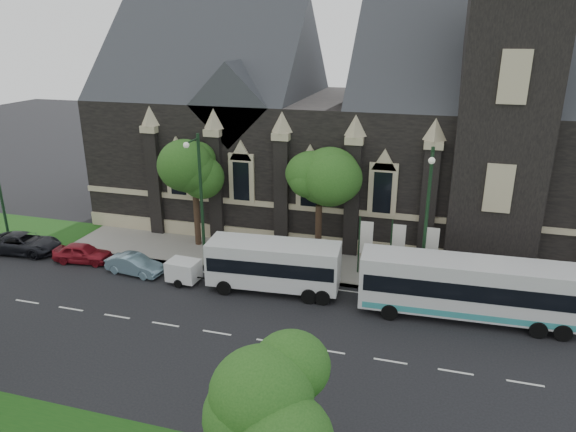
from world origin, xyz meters
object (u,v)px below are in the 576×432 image
(sedan, at_px, (135,265))
(car_far_red, at_px, (82,253))
(street_lamp_near, at_px, (427,215))
(banner_flag_left, at_px, (364,241))
(banner_flag_right, at_px, (429,248))
(shuttle_bus, at_px, (274,263))
(box_trailer, at_px, (184,270))
(tree_walk_right, at_px, (323,178))
(car_far_black, at_px, (24,243))
(street_lamp_mid, at_px, (200,195))
(tour_coach, at_px, (469,288))
(tree_park_east, at_px, (275,394))
(tree_walk_left, at_px, (198,170))
(banner_flag_center, at_px, (396,244))

(sedan, height_order, car_far_red, car_far_red)
(street_lamp_near, bearing_deg, car_far_red, -176.43)
(banner_flag_left, distance_m, banner_flag_right, 4.00)
(shuttle_bus, bearing_deg, box_trailer, -177.50)
(tree_walk_right, relative_size, car_far_black, 1.52)
(shuttle_bus, distance_m, sedan, 9.46)
(banner_flag_left, xyz_separation_m, car_far_red, (-18.63, -3.30, -1.71))
(street_lamp_mid, bearing_deg, box_trailer, -97.03)
(tour_coach, relative_size, shuttle_bus, 1.45)
(tree_park_east, distance_m, sedan, 20.57)
(sedan, bearing_deg, tree_walk_right, -56.74)
(shuttle_bus, relative_size, car_far_red, 2.06)
(tree_walk_left, height_order, box_trailer, tree_walk_left)
(tree_walk_left, relative_size, banner_flag_left, 1.91)
(banner_flag_left, bearing_deg, car_far_red, -169.95)
(tree_walk_left, bearing_deg, car_far_red, -142.60)
(banner_flag_right, distance_m, car_far_red, 22.94)
(tree_walk_left, distance_m, sedan, 7.88)
(tree_walk_left, height_order, car_far_red, tree_walk_left)
(banner_flag_left, bearing_deg, shuttle_bus, -143.98)
(street_lamp_near, bearing_deg, sedan, -173.63)
(banner_flag_center, distance_m, banner_flag_right, 2.00)
(banner_flag_right, bearing_deg, banner_flag_center, 180.00)
(street_lamp_near, height_order, car_far_black, street_lamp_near)
(banner_flag_right, relative_size, box_trailer, 1.43)
(banner_flag_left, relative_size, car_far_black, 0.78)
(street_lamp_near, height_order, banner_flag_left, street_lamp_near)
(shuttle_bus, bearing_deg, tour_coach, -5.41)
(box_trailer, relative_size, car_far_red, 0.71)
(banner_flag_center, bearing_deg, street_lamp_near, -48.07)
(shuttle_bus, bearing_deg, car_far_black, 174.29)
(banner_flag_right, xyz_separation_m, sedan, (-18.24, -3.91, -1.75))
(tree_park_east, height_order, car_far_black, tree_park_east)
(box_trailer, bearing_deg, tree_walk_right, 41.42)
(tree_park_east, relative_size, banner_flag_left, 1.57)
(street_lamp_mid, bearing_deg, tour_coach, -6.37)
(tour_coach, xyz_separation_m, box_trailer, (-16.84, -0.46, -1.01))
(tree_walk_left, height_order, banner_flag_right, tree_walk_left)
(tour_coach, xyz_separation_m, shuttle_bus, (-11.13, 0.22, -0.09))
(banner_flag_left, relative_size, banner_flag_center, 1.00)
(street_lamp_mid, distance_m, car_far_black, 14.12)
(tree_walk_right, distance_m, banner_flag_right, 8.05)
(street_lamp_mid, xyz_separation_m, sedan, (-3.96, -2.00, -4.48))
(banner_flag_center, bearing_deg, car_far_black, -173.20)
(tree_walk_right, relative_size, banner_flag_center, 1.95)
(tree_park_east, relative_size, car_far_black, 1.22)
(tree_walk_right, relative_size, banner_flag_right, 1.95)
(car_far_red, bearing_deg, street_lamp_mid, -87.23)
(street_lamp_mid, relative_size, tour_coach, 0.77)
(box_trailer, height_order, car_far_black, box_trailer)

